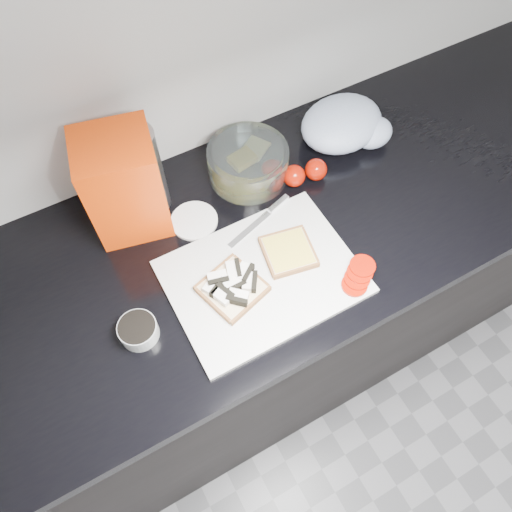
{
  "coord_description": "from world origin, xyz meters",
  "views": [
    {
      "loc": [
        -0.32,
        0.65,
        1.86
      ],
      "look_at": [
        -0.06,
        1.12,
        0.95
      ],
      "focal_mm": 35.0,
      "sensor_mm": 36.0,
      "label": 1
    }
  ],
  "objects": [
    {
      "name": "glass_bowl",
      "position": [
        0.05,
        1.36,
        0.94
      ],
      "size": [
        0.19,
        0.19,
        0.08
      ],
      "rotation": [
        0.0,
        0.0,
        0.18
      ],
      "color": "silver",
      "rests_on": "countertop"
    },
    {
      "name": "seed_tub",
      "position": [
        -0.34,
        1.09,
        0.92
      ],
      "size": [
        0.08,
        0.08,
        0.04
      ],
      "color": "#A9AEAE",
      "rests_on": "countertop"
    },
    {
      "name": "grocery_bag",
      "position": [
        0.33,
        1.34,
        0.95
      ],
      "size": [
        0.24,
        0.21,
        0.1
      ],
      "rotation": [
        0.0,
        0.0,
        0.14
      ],
      "color": "silver",
      "rests_on": "countertop"
    },
    {
      "name": "knife",
      "position": [
        0.03,
        1.22,
        0.91
      ],
      "size": [
        0.19,
        0.07,
        0.01
      ],
      "rotation": [
        0.0,
        0.0,
        0.3
      ],
      "color": "silver",
      "rests_on": "cutting_board"
    },
    {
      "name": "countertop",
      "position": [
        0.0,
        1.2,
        0.88
      ],
      "size": [
        3.5,
        0.64,
        0.04
      ],
      "primitive_type": "cube",
      "color": "black",
      "rests_on": "base_cabinet"
    },
    {
      "name": "tub_lid",
      "position": [
        -0.12,
        1.29,
        0.9
      ],
      "size": [
        0.12,
        0.12,
        0.01
      ],
      "primitive_type": "cylinder",
      "rotation": [
        0.0,
        0.0,
        0.13
      ],
      "color": "white",
      "rests_on": "countertop"
    },
    {
      "name": "cutting_board",
      "position": [
        -0.06,
        1.09,
        0.91
      ],
      "size": [
        0.4,
        0.3,
        0.01
      ],
      "primitive_type": "cube",
      "color": "silver",
      "rests_on": "countertop"
    },
    {
      "name": "tomato_slices",
      "position": [
        0.12,
        0.98,
        0.92
      ],
      "size": [
        0.1,
        0.09,
        0.02
      ],
      "rotation": [
        0.0,
        0.0,
        0.15
      ],
      "color": "#951103",
      "rests_on": "cutting_board"
    },
    {
      "name": "bread_bag",
      "position": [
        -0.24,
        1.37,
        1.02
      ],
      "size": [
        0.19,
        0.18,
        0.25
      ],
      "primitive_type": "cube",
      "rotation": [
        0.0,
        0.0,
        -0.22
      ],
      "color": "#DC3803",
      "rests_on": "countertop"
    },
    {
      "name": "steel_canister",
      "position": [
        -0.19,
        1.39,
        1.01
      ],
      "size": [
        0.09,
        0.09,
        0.22
      ],
      "primitive_type": "cylinder",
      "color": "#B7B6BB",
      "rests_on": "countertop"
    },
    {
      "name": "whole_tomatoes",
      "position": [
        0.14,
        1.28,
        0.93
      ],
      "size": [
        0.16,
        0.08,
        0.05
      ],
      "rotation": [
        0.0,
        0.0,
        0.17
      ],
      "color": "#951103",
      "rests_on": "countertop"
    },
    {
      "name": "bread_right",
      "position": [
        0.02,
        1.11,
        0.92
      ],
      "size": [
        0.13,
        0.13,
        0.02
      ],
      "rotation": [
        0.0,
        0.0,
        -0.19
      ],
      "color": "beige",
      "rests_on": "cutting_board"
    },
    {
      "name": "bread_left",
      "position": [
        -0.13,
        1.09,
        0.92
      ],
      "size": [
        0.15,
        0.15,
        0.04
      ],
      "rotation": [
        0.0,
        0.0,
        0.29
      ],
      "color": "beige",
      "rests_on": "cutting_board"
    },
    {
      "name": "base_cabinet",
      "position": [
        0.0,
        1.2,
        0.43
      ],
      "size": [
        3.5,
        0.6,
        0.86
      ],
      "primitive_type": "cube",
      "color": "black",
      "rests_on": "ground"
    }
  ]
}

